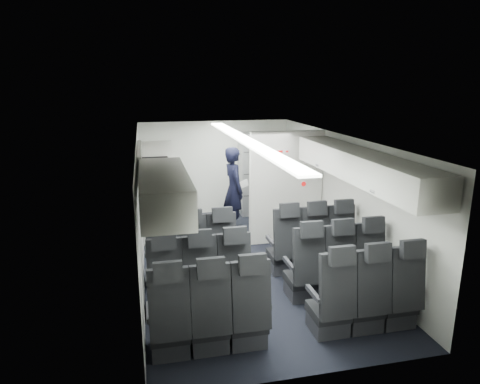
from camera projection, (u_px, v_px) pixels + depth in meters
name	position (u px, v px, depth m)	size (l,w,h in m)	color
cabin_shell	(245.00, 199.00, 7.07)	(3.41, 6.01, 2.16)	black
seat_row_front	(253.00, 252.00, 6.75)	(3.33, 0.56, 1.24)	black
seat_row_mid	(269.00, 277.00, 5.90)	(3.33, 0.56, 1.24)	black
seat_row_rear	(291.00, 310.00, 5.05)	(3.33, 0.56, 1.24)	black
overhead_bin_left_rear	(164.00, 190.00, 4.70)	(0.53, 1.80, 0.40)	silver
overhead_bin_left_front_open	(155.00, 170.00, 6.38)	(0.64, 1.70, 0.72)	#9E9E93
overhead_bin_right_rear	(392.00, 178.00, 5.30)	(0.53, 1.80, 0.40)	silver
overhead_bin_right_front	(333.00, 155.00, 6.95)	(0.53, 1.70, 0.40)	silver
bulkhead_partition	(286.00, 188.00, 8.05)	(1.40, 0.15, 2.13)	silver
galley_unit	(258.00, 173.00, 9.89)	(0.85, 0.52, 1.90)	#939399
boarding_door	(144.00, 192.00, 8.23)	(0.12, 1.27, 1.86)	silver
flight_attendant	(234.00, 190.00, 8.70)	(0.64, 0.42, 1.76)	black
carry_on_bag	(155.00, 166.00, 6.47)	(0.40, 0.28, 0.24)	black
papers	(244.00, 184.00, 8.66)	(0.20, 0.02, 0.14)	white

